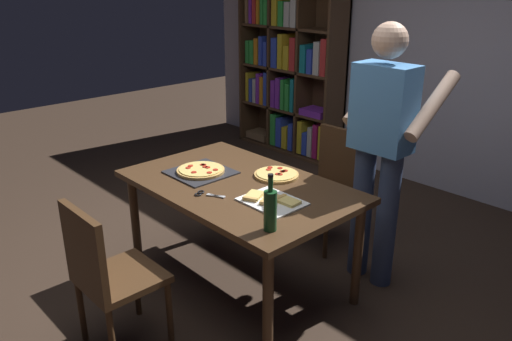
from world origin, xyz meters
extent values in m
plane|color=#38281E|center=(0.00, 0.00, 0.00)|extent=(12.00, 12.00, 0.00)
cube|color=#BCB7C6|center=(0.00, 2.60, 1.40)|extent=(6.40, 0.10, 2.80)
cube|color=#4C331E|center=(0.00, 0.00, 0.73)|extent=(1.52, 0.95, 0.04)
cylinder|color=#4C331E|center=(-0.68, -0.40, 0.35)|extent=(0.06, 0.06, 0.71)
cylinder|color=#4C331E|center=(0.68, -0.40, 0.35)|extent=(0.06, 0.06, 0.71)
cylinder|color=#4C331E|center=(-0.68, 0.40, 0.35)|extent=(0.06, 0.06, 0.71)
cylinder|color=#4C331E|center=(0.68, 0.40, 0.35)|extent=(0.06, 0.06, 0.71)
cube|color=#472D19|center=(0.00, -0.88, 0.43)|extent=(0.42, 0.42, 0.04)
cube|color=#472D19|center=(0.00, -1.07, 0.68)|extent=(0.42, 0.04, 0.45)
cylinder|color=#472D19|center=(0.18, -0.70, 0.21)|extent=(0.04, 0.04, 0.41)
cylinder|color=#472D19|center=(-0.18, -0.70, 0.21)|extent=(0.04, 0.04, 0.41)
cylinder|color=#472D19|center=(0.18, -1.06, 0.21)|extent=(0.04, 0.04, 0.41)
cylinder|color=#472D19|center=(-0.18, -1.06, 0.21)|extent=(0.04, 0.04, 0.41)
cube|color=#472D19|center=(0.00, 0.88, 0.43)|extent=(0.42, 0.42, 0.04)
cube|color=#472D19|center=(0.00, 1.07, 0.68)|extent=(0.42, 0.04, 0.45)
cylinder|color=#472D19|center=(-0.18, 0.70, 0.21)|extent=(0.04, 0.04, 0.41)
cylinder|color=#472D19|center=(0.18, 0.70, 0.21)|extent=(0.04, 0.04, 0.41)
cylinder|color=#472D19|center=(-0.18, 1.06, 0.21)|extent=(0.04, 0.04, 0.41)
cylinder|color=#472D19|center=(0.18, 1.06, 0.21)|extent=(0.04, 0.04, 0.41)
cube|color=#513823|center=(-2.47, 2.35, 0.97)|extent=(0.03, 0.35, 1.95)
cube|color=#513823|center=(-1.10, 2.35, 0.97)|extent=(0.03, 0.35, 1.95)
cube|color=#513823|center=(-1.78, 2.35, 0.01)|extent=(1.40, 0.35, 0.03)
cube|color=#513823|center=(-1.78, 2.51, 0.97)|extent=(1.40, 0.03, 1.95)
cube|color=#513823|center=(-1.78, 2.35, 0.50)|extent=(1.34, 0.29, 0.03)
cube|color=#513823|center=(-1.78, 2.35, 0.97)|extent=(1.34, 0.29, 0.03)
cube|color=#513823|center=(-1.78, 2.35, 1.45)|extent=(1.34, 0.29, 0.03)
cube|color=#513823|center=(-2.00, 2.35, 0.97)|extent=(0.03, 0.29, 1.89)
cube|color=#513823|center=(-1.56, 2.35, 0.97)|extent=(0.03, 0.29, 1.89)
cube|color=olive|center=(-2.23, 2.33, 0.09)|extent=(0.33, 0.25, 0.08)
cube|color=green|center=(-1.93, 2.33, 0.24)|extent=(0.08, 0.22, 0.38)
cube|color=blue|center=(-1.83, 2.33, 0.22)|extent=(0.08, 0.22, 0.35)
cube|color=yellow|center=(-1.73, 2.33, 0.18)|extent=(0.08, 0.22, 0.26)
cube|color=blue|center=(-1.64, 2.33, 0.21)|extent=(0.06, 0.22, 0.32)
cube|color=yellow|center=(-1.49, 2.33, 0.24)|extent=(0.06, 0.22, 0.38)
cube|color=blue|center=(-1.41, 2.33, 0.18)|extent=(0.07, 0.22, 0.26)
cube|color=silver|center=(-1.33, 2.33, 0.22)|extent=(0.06, 0.22, 0.34)
cube|color=#B21E66|center=(-1.26, 2.33, 0.24)|extent=(0.06, 0.22, 0.39)
cube|color=yellow|center=(-1.18, 2.33, 0.24)|extent=(0.05, 0.22, 0.39)
cube|color=yellow|center=(-2.39, 2.33, 0.69)|extent=(0.04, 0.22, 0.35)
cube|color=blue|center=(-2.32, 2.33, 0.66)|extent=(0.05, 0.22, 0.29)
cube|color=silver|center=(-2.26, 2.33, 0.66)|extent=(0.05, 0.22, 0.29)
cube|color=purple|center=(-2.20, 2.33, 0.70)|extent=(0.05, 0.22, 0.37)
cube|color=orange|center=(-2.13, 2.33, 0.69)|extent=(0.06, 0.22, 0.34)
cube|color=blue|center=(-2.07, 2.33, 0.72)|extent=(0.05, 0.22, 0.40)
cube|color=purple|center=(-1.94, 2.33, 0.68)|extent=(0.06, 0.22, 0.32)
cube|color=purple|center=(-1.86, 2.33, 0.70)|extent=(0.06, 0.22, 0.36)
cube|color=green|center=(-1.78, 2.33, 0.69)|extent=(0.05, 0.22, 0.35)
cube|color=green|center=(-1.70, 2.33, 0.67)|extent=(0.05, 0.22, 0.31)
cube|color=teal|center=(-1.63, 2.33, 0.71)|extent=(0.05, 0.22, 0.38)
cube|color=purple|center=(-1.33, 2.33, 0.55)|extent=(0.32, 0.25, 0.07)
cube|color=green|center=(-2.38, 2.33, 1.12)|extent=(0.06, 0.22, 0.27)
cube|color=green|center=(-2.30, 2.33, 1.13)|extent=(0.06, 0.22, 0.28)
cube|color=orange|center=(-2.23, 2.33, 1.14)|extent=(0.06, 0.22, 0.31)
cube|color=blue|center=(-2.15, 2.33, 1.16)|extent=(0.05, 0.22, 0.34)
cube|color=blue|center=(-2.07, 2.33, 1.13)|extent=(0.05, 0.22, 0.28)
cube|color=blue|center=(-1.93, 2.33, 1.16)|extent=(0.08, 0.22, 0.34)
cube|color=yellow|center=(-1.83, 2.33, 1.18)|extent=(0.07, 0.22, 0.39)
cube|color=yellow|center=(-1.73, 2.33, 1.12)|extent=(0.08, 0.22, 0.27)
cube|color=red|center=(-1.64, 2.33, 1.17)|extent=(0.08, 0.22, 0.36)
cube|color=teal|center=(-1.48, 2.33, 1.14)|extent=(0.08, 0.22, 0.30)
cube|color=blue|center=(-1.38, 2.33, 1.12)|extent=(0.07, 0.22, 0.26)
cube|color=silver|center=(-1.29, 2.33, 1.16)|extent=(0.08, 0.22, 0.35)
cube|color=red|center=(-1.19, 2.33, 1.18)|extent=(0.08, 0.22, 0.39)
cube|color=olive|center=(-2.39, 2.33, 1.61)|extent=(0.05, 0.22, 0.29)
cube|color=purple|center=(-2.32, 2.33, 1.62)|extent=(0.04, 0.22, 0.32)
cube|color=red|center=(-2.26, 2.33, 1.66)|extent=(0.05, 0.22, 0.40)
cube|color=orange|center=(-2.20, 2.33, 1.63)|extent=(0.05, 0.22, 0.33)
cube|color=green|center=(-2.13, 2.33, 1.65)|extent=(0.04, 0.22, 0.38)
cube|color=green|center=(-2.07, 2.33, 1.66)|extent=(0.05, 0.22, 0.40)
cube|color=yellow|center=(-1.93, 2.33, 1.61)|extent=(0.08, 0.22, 0.30)
cube|color=green|center=(-1.83, 2.33, 1.60)|extent=(0.07, 0.22, 0.27)
cube|color=silver|center=(-1.73, 2.33, 1.59)|extent=(0.08, 0.22, 0.26)
cube|color=silver|center=(-1.64, 2.33, 1.65)|extent=(0.08, 0.22, 0.38)
cylinder|color=#38476B|center=(0.66, 0.73, 0.47)|extent=(0.14, 0.14, 0.95)
cylinder|color=#38476B|center=(0.46, 0.73, 0.47)|extent=(0.14, 0.14, 0.95)
cube|color=#4C8CD1|center=(0.56, 0.73, 1.23)|extent=(0.38, 0.22, 0.55)
sphere|color=#E0B293|center=(0.56, 0.73, 1.64)|extent=(0.22, 0.22, 0.22)
cylinder|color=#E0B293|center=(0.79, 0.91, 1.25)|extent=(0.09, 0.50, 0.39)
cylinder|color=#E0B293|center=(0.33, 0.91, 1.25)|extent=(0.09, 0.50, 0.39)
cube|color=#2D2D33|center=(-0.31, -0.07, 0.76)|extent=(0.38, 0.38, 0.01)
cylinder|color=tan|center=(-0.31, -0.07, 0.77)|extent=(0.32, 0.32, 0.02)
cylinder|color=#EACC6B|center=(-0.31, -0.07, 0.78)|extent=(0.29, 0.29, 0.01)
cylinder|color=#B22819|center=(-0.29, -0.02, 0.79)|extent=(0.04, 0.04, 0.00)
cylinder|color=#B22819|center=(-0.22, -0.01, 0.79)|extent=(0.04, 0.04, 0.00)
cylinder|color=#B22819|center=(-0.40, -0.09, 0.79)|extent=(0.04, 0.04, 0.00)
cylinder|color=#B22819|center=(-0.21, -0.08, 0.79)|extent=(0.04, 0.04, 0.00)
cylinder|color=#B22819|center=(-0.28, -0.15, 0.79)|extent=(0.04, 0.04, 0.00)
cylinder|color=#B22819|center=(-0.35, -0.01, 0.79)|extent=(0.04, 0.04, 0.00)
cylinder|color=#B22819|center=(-0.38, -0.13, 0.79)|extent=(0.04, 0.04, 0.00)
cylinder|color=#B22819|center=(-0.36, -0.02, 0.79)|extent=(0.04, 0.04, 0.00)
cylinder|color=#B22819|center=(-0.31, -0.03, 0.79)|extent=(0.04, 0.04, 0.00)
cube|color=white|center=(0.35, -0.05, 0.76)|extent=(0.36, 0.28, 0.01)
cube|color=#EACC6B|center=(0.35, -0.06, 0.77)|extent=(0.15, 0.17, 0.02)
cube|color=tan|center=(0.38, -0.11, 0.77)|extent=(0.09, 0.07, 0.02)
cube|color=#EACC6B|center=(0.43, 0.00, 0.77)|extent=(0.14, 0.10, 0.02)
cube|color=tan|center=(0.37, 0.00, 0.77)|extent=(0.03, 0.09, 0.02)
cube|color=#EACC6B|center=(0.24, -0.09, 0.77)|extent=(0.14, 0.16, 0.02)
cube|color=tan|center=(0.26, -0.15, 0.77)|extent=(0.09, 0.06, 0.02)
cylinder|color=#194723|center=(0.59, -0.30, 0.86)|extent=(0.07, 0.07, 0.22)
cylinder|color=#194723|center=(0.59, -0.30, 1.01)|extent=(0.03, 0.03, 0.08)
cylinder|color=black|center=(0.59, -0.30, 1.06)|extent=(0.03, 0.03, 0.02)
cube|color=silver|center=(0.06, -0.24, 0.76)|extent=(0.11, 0.08, 0.01)
cube|color=silver|center=(0.06, -0.24, 0.76)|extent=(0.12, 0.05, 0.01)
torus|color=black|center=(-0.05, -0.27, 0.76)|extent=(0.06, 0.06, 0.01)
torus|color=black|center=(-0.03, -0.31, 0.76)|extent=(0.06, 0.06, 0.01)
cylinder|color=tan|center=(0.08, 0.27, 0.76)|extent=(0.30, 0.30, 0.02)
cylinder|color=#EACC6B|center=(0.08, 0.27, 0.77)|extent=(0.27, 0.27, 0.01)
cylinder|color=#B22819|center=(0.10, 0.25, 0.78)|extent=(0.04, 0.04, 0.00)
cylinder|color=#B22819|center=(0.09, 0.32, 0.78)|extent=(0.04, 0.04, 0.00)
cylinder|color=#B22819|center=(0.00, 0.27, 0.78)|extent=(0.04, 0.04, 0.00)
cylinder|color=#B22819|center=(0.03, 0.34, 0.78)|extent=(0.04, 0.04, 0.00)
cylinder|color=#B22819|center=(0.11, 0.26, 0.78)|extent=(0.04, 0.04, 0.00)
cylinder|color=#B22819|center=(0.09, 0.31, 0.78)|extent=(0.04, 0.04, 0.00)
cylinder|color=#B22819|center=(0.09, 0.33, 0.78)|extent=(0.04, 0.04, 0.00)
cylinder|color=#B22819|center=(-0.02, 0.30, 0.78)|extent=(0.04, 0.04, 0.00)
camera|label=1|loc=(2.29, -1.98, 2.01)|focal=35.72mm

